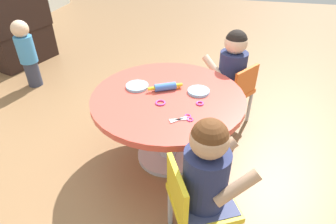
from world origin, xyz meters
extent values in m
plane|color=olive|center=(0.00, 0.00, 0.00)|extent=(10.00, 10.00, 0.00)
cylinder|color=silver|center=(0.00, 0.00, 0.01)|extent=(0.44, 0.44, 0.03)
cylinder|color=silver|center=(0.00, 0.00, 0.24)|extent=(0.12, 0.12, 0.48)
cylinder|color=#D84C3F|center=(0.00, 0.00, 0.50)|extent=(0.98, 0.98, 0.04)
cylinder|color=#B7B7BC|center=(-0.42, -0.36, 0.14)|extent=(0.03, 0.03, 0.28)
cylinder|color=#B7B7BC|center=(-0.54, -0.13, 0.14)|extent=(0.03, 0.03, 0.28)
cube|color=yellow|center=(-0.60, -0.31, 0.30)|extent=(0.40, 0.40, 0.04)
cube|color=yellow|center=(-0.66, -0.19, 0.43)|extent=(0.25, 0.14, 0.22)
cube|color=#3F4772|center=(-0.60, -0.31, 0.30)|extent=(0.36, 0.37, 0.04)
cylinder|color=navy|center=(-0.60, -0.31, 0.47)|extent=(0.21, 0.21, 0.30)
sphere|color=tan|center=(-0.60, -0.31, 0.70)|extent=(0.17, 0.17, 0.17)
sphere|color=#593319|center=(-0.60, -0.31, 0.71)|extent=(0.16, 0.16, 0.16)
cylinder|color=tan|center=(-0.65, -0.45, 0.49)|extent=(0.15, 0.21, 0.17)
cylinder|color=tan|center=(-0.45, -0.35, 0.49)|extent=(0.15, 0.21, 0.17)
cylinder|color=#B7B7BC|center=(0.73, -0.36, 0.14)|extent=(0.03, 0.03, 0.28)
cylinder|color=#B7B7BC|center=(0.52, -0.21, 0.14)|extent=(0.03, 0.03, 0.28)
cylinder|color=#B7B7BC|center=(0.58, -0.57, 0.14)|extent=(0.03, 0.03, 0.28)
cylinder|color=#B7B7BC|center=(0.37, -0.42, 0.14)|extent=(0.03, 0.03, 0.28)
cube|color=orange|center=(0.55, -0.39, 0.30)|extent=(0.42, 0.42, 0.04)
cube|color=orange|center=(0.47, -0.50, 0.43)|extent=(0.23, 0.18, 0.22)
cube|color=#3F4772|center=(0.55, -0.39, 0.30)|extent=(0.37, 0.38, 0.04)
cylinder|color=navy|center=(0.55, -0.39, 0.47)|extent=(0.21, 0.21, 0.30)
sphere|color=beige|center=(0.55, -0.39, 0.70)|extent=(0.17, 0.17, 0.17)
sphere|color=black|center=(0.55, -0.39, 0.71)|extent=(0.16, 0.16, 0.16)
cylinder|color=beige|center=(0.69, -0.37, 0.49)|extent=(0.17, 0.21, 0.17)
cylinder|color=beige|center=(0.51, -0.24, 0.49)|extent=(0.17, 0.21, 0.17)
cube|color=black|center=(1.29, 2.20, 0.20)|extent=(0.87, 0.87, 0.40)
cube|color=black|center=(1.21, 1.92, 0.62)|extent=(0.72, 0.35, 0.45)
cube|color=black|center=(1.58, 2.12, 0.50)|extent=(0.28, 0.61, 0.20)
cylinder|color=#33384C|center=(0.75, 1.58, 0.13)|extent=(0.14, 0.14, 0.26)
cylinder|color=#3F8CCC|center=(0.75, 1.58, 0.39)|extent=(0.17, 0.17, 0.26)
sphere|color=beige|center=(0.75, 1.58, 0.59)|extent=(0.16, 0.16, 0.16)
cylinder|color=#3F72CC|center=(0.06, 0.03, 0.54)|extent=(0.11, 0.15, 0.05)
cylinder|color=yellow|center=(0.02, 0.11, 0.54)|extent=(0.04, 0.05, 0.02)
cylinder|color=yellow|center=(0.10, -0.05, 0.54)|extent=(0.04, 0.05, 0.02)
cube|color=silver|center=(-0.25, -0.12, 0.52)|extent=(0.08, 0.09, 0.01)
cube|color=silver|center=(-0.25, -0.12, 0.52)|extent=(0.05, 0.11, 0.01)
torus|color=#D83F99|center=(-0.20, -0.16, 0.52)|extent=(0.05, 0.05, 0.01)
torus|color=#D83F99|center=(-0.23, -0.18, 0.52)|extent=(0.05, 0.05, 0.01)
cylinder|color=#8CCCF2|center=(0.05, 0.22, 0.53)|extent=(0.15, 0.15, 0.02)
cylinder|color=#8CCCF2|center=(0.07, -0.19, 0.53)|extent=(0.14, 0.14, 0.02)
torus|color=#D83FA5|center=(-0.28, -0.24, 0.52)|extent=(0.05, 0.05, 0.01)
torus|color=#D83FA5|center=(-0.06, -0.21, 0.52)|extent=(0.05, 0.05, 0.01)
torus|color=#D83FA5|center=(-0.11, 0.02, 0.52)|extent=(0.06, 0.06, 0.01)
torus|color=orange|center=(0.11, -0.03, 0.52)|extent=(0.06, 0.06, 0.01)
camera|label=1|loc=(-1.52, -0.33, 1.45)|focal=30.46mm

